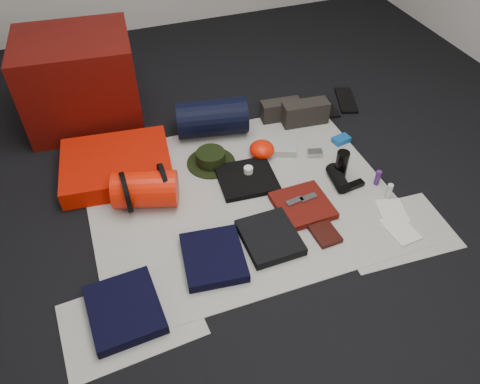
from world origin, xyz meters
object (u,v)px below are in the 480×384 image
object	(u,v)px
navy_duffel	(212,118)
compact_camera	(315,153)
sleeping_pad	(117,165)
paperback_book	(323,232)
red_cabinet	(80,81)
stuff_sack	(145,189)
water_bottle	(341,165)

from	to	relation	value
navy_duffel	compact_camera	distance (m)	0.67
sleeping_pad	paperback_book	distance (m)	1.21
paperback_book	navy_duffel	bearing A→B (deg)	102.04
sleeping_pad	navy_duffel	world-z (taller)	navy_duffel
red_cabinet	sleeping_pad	bearing A→B (deg)	-76.49
navy_duffel	stuff_sack	bearing A→B (deg)	-126.79
sleeping_pad	navy_duffel	size ratio (longest dim) A/B	1.39
compact_camera	paperback_book	xyz separation A→B (m)	(-0.23, -0.57, -0.00)
stuff_sack	compact_camera	size ratio (longest dim) A/B	3.81
stuff_sack	navy_duffel	xyz separation A→B (m)	(0.51, 0.48, 0.02)
red_cabinet	sleeping_pad	size ratio (longest dim) A/B	1.12
paperback_book	sleeping_pad	bearing A→B (deg)	134.44
navy_duffel	compact_camera	bearing A→B (deg)	-29.66
water_bottle	red_cabinet	bearing A→B (deg)	139.70
compact_camera	paperback_book	bearing A→B (deg)	-95.24
sleeping_pad	stuff_sack	xyz separation A→B (m)	(0.11, -0.30, 0.04)
red_cabinet	water_bottle	bearing A→B (deg)	-35.07
stuff_sack	sleeping_pad	bearing A→B (deg)	110.39
red_cabinet	navy_duffel	distance (m)	0.85
red_cabinet	stuff_sack	world-z (taller)	red_cabinet
sleeping_pad	compact_camera	size ratio (longest dim) A/B	6.90
compact_camera	water_bottle	bearing A→B (deg)	-60.51
stuff_sack	paperback_book	bearing A→B (deg)	-33.41
compact_camera	red_cabinet	bearing A→B (deg)	162.10
sleeping_pad	compact_camera	distance (m)	1.16
navy_duffel	water_bottle	size ratio (longest dim) A/B	2.45
red_cabinet	paperback_book	distance (m)	1.75
sleeping_pad	water_bottle	distance (m)	1.27
navy_duffel	paperback_book	world-z (taller)	navy_duffel
compact_camera	navy_duffel	bearing A→B (deg)	157.12
water_bottle	paperback_book	distance (m)	0.46
paperback_book	compact_camera	bearing A→B (deg)	64.31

